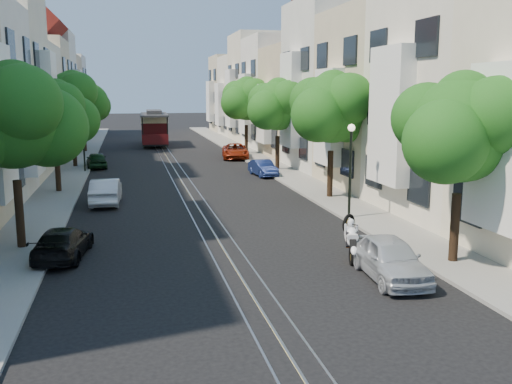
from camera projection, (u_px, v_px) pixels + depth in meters
ground at (169, 160)px, 47.33m from camera, size 200.00×200.00×0.00m
sidewalk_east at (254, 157)px, 48.89m from camera, size 2.50×80.00×0.12m
sidewalk_west at (78, 162)px, 45.75m from camera, size 2.50×80.00×0.12m
rail_left at (162, 160)px, 47.21m from camera, size 0.06×80.00×0.02m
rail_slot at (169, 160)px, 47.33m from camera, size 0.06×80.00×0.02m
rail_right at (176, 160)px, 47.45m from camera, size 0.06×80.00×0.02m
lane_line at (169, 160)px, 47.33m from camera, size 0.08×80.00×0.01m
townhouses_east at (307, 97)px, 48.90m from camera, size 7.75×72.00×12.00m
townhouses_west at (12, 99)px, 43.78m from camera, size 7.75×72.00×11.76m
tree_e_a at (463, 132)px, 18.33m from camera, size 4.72×3.87×6.27m
tree_e_b at (333, 110)px, 29.80m from camera, size 4.93×4.08×6.68m
tree_e_c at (279, 106)px, 40.38m from camera, size 4.84×3.99×6.52m
tree_e_d at (247, 100)px, 50.90m from camera, size 5.01×4.16×6.85m
tree_w_a at (14, 119)px, 19.96m from camera, size 4.93×4.08×6.68m
tree_w_b at (55, 115)px, 31.54m from camera, size 4.72×3.87×6.27m
tree_w_c at (73, 99)px, 41.99m from camera, size 5.13×4.28×7.09m
tree_w_d at (83, 103)px, 52.63m from camera, size 4.84×3.99×6.52m
lamp_east at (351, 157)px, 25.14m from camera, size 0.32×0.32×4.16m
lamp_west at (83, 132)px, 39.70m from camera, size 0.32×0.32×4.16m
sportbike_rider at (351, 237)px, 19.29m from camera, size 0.81×1.73×1.57m
cable_car at (154, 126)px, 59.67m from camera, size 2.99×8.82×3.36m
parked_car_e_near at (390, 258)px, 17.48m from camera, size 1.83×3.95×1.31m
parked_car_e_mid at (263, 168)px, 38.58m from camera, size 1.49×3.40×1.09m
parked_car_e_far at (235, 151)px, 48.34m from camera, size 2.72×4.84×1.28m
parked_car_w_near at (63, 243)px, 19.65m from camera, size 2.02×3.94×1.10m
parked_car_w_mid at (106, 191)px, 29.06m from camera, size 1.55×4.05×1.32m
parked_car_w_far at (97, 160)px, 42.50m from camera, size 1.78×3.64×1.19m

